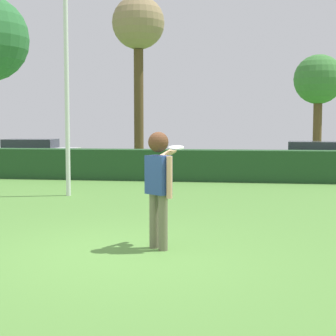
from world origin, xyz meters
TOP-DOWN VIEW (x-y plane):
  - ground_plane at (0.00, 0.00)m, footprint 60.00×60.00m
  - person at (0.50, 0.36)m, footprint 0.47×0.84m
  - frisbee at (0.71, 0.75)m, footprint 0.24×0.24m
  - lamppost at (-2.85, 5.85)m, footprint 0.24×0.24m
  - hedge_row at (0.00, 10.07)m, footprint 25.20×0.90m
  - parked_car_silver at (-7.70, 14.74)m, footprint 4.34×2.12m
  - parked_car_blue at (4.62, 13.09)m, footprint 4.37×2.20m
  - maple_tree at (5.53, 19.89)m, footprint 2.50×2.50m
  - bare_elm_tree at (-2.70, 14.54)m, footprint 2.23×2.23m

SIDE VIEW (x-z plane):
  - ground_plane at x=0.00m, z-range 0.00..0.00m
  - hedge_row at x=0.00m, z-range 0.00..1.04m
  - parked_car_silver at x=-7.70m, z-range 0.06..1.31m
  - parked_car_blue at x=4.62m, z-range 0.06..1.31m
  - person at x=0.50m, z-range 0.22..1.99m
  - frisbee at x=0.71m, z-range 1.49..1.55m
  - lamppost at x=-2.85m, z-range 0.32..6.81m
  - maple_tree at x=5.53m, z-range 1.37..6.82m
  - bare_elm_tree at x=-2.70m, z-range 2.29..9.61m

